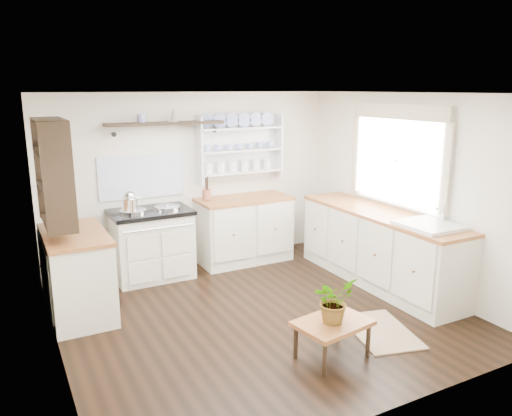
% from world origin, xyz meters
% --- Properties ---
extents(floor, '(4.00, 3.80, 0.01)m').
position_xyz_m(floor, '(0.00, 0.00, 0.00)').
color(floor, black).
rests_on(floor, ground).
extents(wall_back, '(4.00, 0.02, 2.30)m').
position_xyz_m(wall_back, '(0.00, 1.90, 1.15)').
color(wall_back, silver).
rests_on(wall_back, ground).
extents(wall_right, '(0.02, 3.80, 2.30)m').
position_xyz_m(wall_right, '(2.00, 0.00, 1.15)').
color(wall_right, silver).
rests_on(wall_right, ground).
extents(wall_left, '(0.02, 3.80, 2.30)m').
position_xyz_m(wall_left, '(-2.00, 0.00, 1.15)').
color(wall_left, silver).
rests_on(wall_left, ground).
extents(ceiling, '(4.00, 3.80, 0.01)m').
position_xyz_m(ceiling, '(0.00, 0.00, 2.30)').
color(ceiling, white).
rests_on(ceiling, wall_back).
extents(window, '(0.08, 1.55, 1.22)m').
position_xyz_m(window, '(1.95, 0.15, 1.56)').
color(window, white).
rests_on(window, wall_right).
extents(aga_cooker, '(0.98, 0.68, 0.91)m').
position_xyz_m(aga_cooker, '(-0.70, 1.57, 0.45)').
color(aga_cooker, silver).
rests_on(aga_cooker, floor).
extents(back_cabinets, '(1.27, 0.63, 0.90)m').
position_xyz_m(back_cabinets, '(0.60, 1.60, 0.46)').
color(back_cabinets, beige).
rests_on(back_cabinets, floor).
extents(right_cabinets, '(0.62, 2.43, 0.90)m').
position_xyz_m(right_cabinets, '(1.70, 0.10, 0.46)').
color(right_cabinets, beige).
rests_on(right_cabinets, floor).
extents(belfast_sink, '(0.55, 0.60, 0.45)m').
position_xyz_m(belfast_sink, '(1.70, -0.65, 0.80)').
color(belfast_sink, white).
rests_on(belfast_sink, right_cabinets).
extents(left_cabinets, '(0.62, 1.13, 0.90)m').
position_xyz_m(left_cabinets, '(-1.70, 0.90, 0.46)').
color(left_cabinets, beige).
rests_on(left_cabinets, floor).
extents(plate_rack, '(1.20, 0.22, 0.90)m').
position_xyz_m(plate_rack, '(0.65, 1.86, 1.56)').
color(plate_rack, white).
rests_on(plate_rack, wall_back).
extents(high_shelf, '(1.50, 0.29, 0.16)m').
position_xyz_m(high_shelf, '(-0.40, 1.78, 1.91)').
color(high_shelf, black).
rests_on(high_shelf, wall_back).
extents(left_shelving, '(0.28, 0.80, 1.05)m').
position_xyz_m(left_shelving, '(-1.84, 0.90, 1.55)').
color(left_shelving, black).
rests_on(left_shelving, wall_left).
extents(kettle, '(0.19, 0.19, 0.23)m').
position_xyz_m(kettle, '(-0.98, 1.45, 1.05)').
color(kettle, silver).
rests_on(kettle, aga_cooker).
extents(utensil_crock, '(0.11, 0.11, 0.13)m').
position_xyz_m(utensil_crock, '(0.09, 1.68, 0.97)').
color(utensil_crock, '#9C5139').
rests_on(utensil_crock, back_cabinets).
extents(center_table, '(0.71, 0.56, 0.35)m').
position_xyz_m(center_table, '(0.14, -1.08, 0.30)').
color(center_table, brown).
rests_on(center_table, floor).
extents(potted_plant, '(0.42, 0.39, 0.40)m').
position_xyz_m(potted_plant, '(0.14, -1.08, 0.55)').
color(potted_plant, '#3F7233').
rests_on(potted_plant, center_table).
extents(floor_rug, '(0.74, 0.96, 0.02)m').
position_xyz_m(floor_rug, '(0.86, -0.92, 0.01)').
color(floor_rug, '#7F5D4A').
rests_on(floor_rug, floor).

